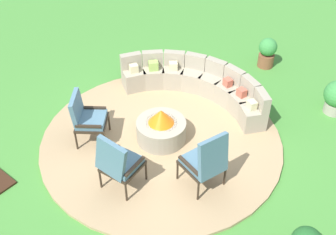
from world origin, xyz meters
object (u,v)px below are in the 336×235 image
lounge_chair_back_left (206,161)px  fire_pit (161,128)px  lounge_chair_front_right (118,162)px  potted_plant_0 (267,52)px  curved_stone_bench (197,84)px  lounge_chair_front_left (86,117)px

lounge_chair_back_left → fire_pit: bearing=86.8°
lounge_chair_front_right → fire_pit: bearing=93.4°
fire_pit → lounge_chair_front_right: bearing=-79.9°
lounge_chair_back_left → potted_plant_0: (-1.09, 4.09, -0.25)m
curved_stone_bench → lounge_chair_front_left: size_ratio=3.26×
curved_stone_bench → lounge_chair_front_left: 2.53m
lounge_chair_front_left → lounge_chair_front_right: lounge_chair_front_right is taller
curved_stone_bench → lounge_chair_front_right: 2.95m
fire_pit → potted_plant_0: (0.22, 3.65, 0.07)m
curved_stone_bench → lounge_chair_back_left: bearing=-51.1°
lounge_chair_front_left → lounge_chair_back_left: (2.36, 0.43, 0.04)m
lounge_chair_back_left → potted_plant_0: size_ratio=1.56×
curved_stone_bench → potted_plant_0: 2.17m
curved_stone_bench → lounge_chair_front_right: lounge_chair_front_right is taller
potted_plant_0 → fire_pit: bearing=-93.4°
fire_pit → lounge_chair_front_right: 1.41m
fire_pit → lounge_chair_front_left: 1.39m
curved_stone_bench → lounge_chair_front_right: size_ratio=2.82×
fire_pit → potted_plant_0: bearing=86.6°
fire_pit → lounge_chair_front_right: size_ratio=0.79×
fire_pit → potted_plant_0: size_ratio=1.27×
curved_stone_bench → fire_pit: bearing=-79.5°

